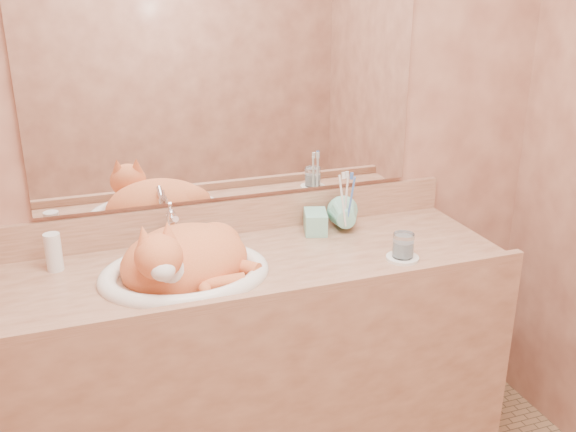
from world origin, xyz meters
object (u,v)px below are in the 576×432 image
object	(u,v)px
soap_dispenser	(317,215)
toothbrush_cup	(346,221)
cat	(183,256)
sink_basin	(183,252)
water_glass	(403,245)
vanity_counter	(259,376)

from	to	relation	value
soap_dispenser	toothbrush_cup	distance (m)	0.11
cat	toothbrush_cup	bearing A→B (deg)	2.58
sink_basin	soap_dispenser	world-z (taller)	soap_dispenser
water_glass	toothbrush_cup	bearing A→B (deg)	109.50
cat	soap_dispenser	distance (m)	0.51
vanity_counter	soap_dispenser	distance (m)	0.58
vanity_counter	toothbrush_cup	bearing A→B (deg)	16.83
sink_basin	toothbrush_cup	bearing A→B (deg)	10.19
soap_dispenser	toothbrush_cup	world-z (taller)	soap_dispenser
sink_basin	water_glass	bearing A→B (deg)	-11.82
soap_dispenser	toothbrush_cup	size ratio (longest dim) A/B	1.52
sink_basin	toothbrush_cup	xyz separation A→B (m)	(0.59, 0.13, -0.03)
cat	toothbrush_cup	xyz separation A→B (m)	(0.59, 0.13, -0.01)
soap_dispenser	toothbrush_cup	bearing A→B (deg)	12.14
vanity_counter	soap_dispenser	size ratio (longest dim) A/B	9.36
soap_dispenser	water_glass	bearing A→B (deg)	-36.00
vanity_counter	sink_basin	world-z (taller)	sink_basin
soap_dispenser	sink_basin	bearing A→B (deg)	-147.45
soap_dispenser	toothbrush_cup	xyz separation A→B (m)	(0.11, -0.01, -0.03)
vanity_counter	sink_basin	xyz separation A→B (m)	(-0.23, -0.02, 0.50)
cat	toothbrush_cup	size ratio (longest dim) A/B	3.53
vanity_counter	water_glass	world-z (taller)	water_glass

